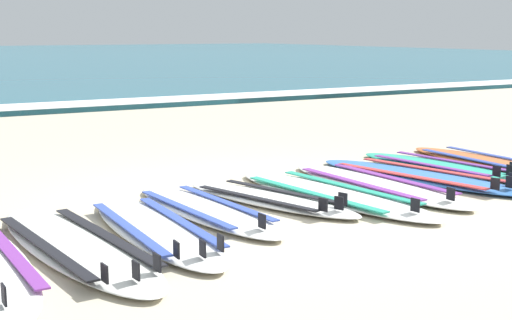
# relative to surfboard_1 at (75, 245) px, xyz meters

# --- Properties ---
(ground_plane) EXTENTS (80.00, 80.00, 0.00)m
(ground_plane) POSITION_rel_surfboard_1_xyz_m (1.80, 0.55, -0.04)
(ground_plane) COLOR #C1B599
(wave_foam_strip) EXTENTS (80.00, 1.23, 0.11)m
(wave_foam_strip) POSITION_rel_surfboard_1_xyz_m (1.80, 9.02, 0.02)
(wave_foam_strip) COLOR white
(wave_foam_strip) RESTS_ON ground
(surfboard_1) EXTENTS (0.85, 2.52, 0.18)m
(surfboard_1) POSITION_rel_surfboard_1_xyz_m (0.00, 0.00, 0.00)
(surfboard_1) COLOR silver
(surfboard_1) RESTS_ON ground
(surfboard_2) EXTENTS (0.63, 2.30, 0.18)m
(surfboard_2) POSITION_rel_surfboard_1_xyz_m (0.64, 0.12, 0.00)
(surfboard_2) COLOR white
(surfboard_2) RESTS_ON ground
(surfboard_3) EXTENTS (0.69, 2.16, 0.18)m
(surfboard_3) POSITION_rel_surfboard_1_xyz_m (1.23, 0.45, -0.00)
(surfboard_3) COLOR white
(surfboard_3) RESTS_ON ground
(surfboard_4) EXTENTS (1.05, 2.02, 0.18)m
(surfboard_4) POSITION_rel_surfboard_1_xyz_m (1.89, 0.52, 0.00)
(surfboard_4) COLOR white
(surfboard_4) RESTS_ON ground
(surfboard_5) EXTENTS (0.95, 2.58, 0.18)m
(surfboard_5) POSITION_rel_surfboard_1_xyz_m (2.48, 0.40, -0.00)
(surfboard_5) COLOR white
(surfboard_5) RESTS_ON ground
(surfboard_6) EXTENTS (0.73, 2.46, 0.18)m
(surfboard_6) POSITION_rel_surfboard_1_xyz_m (3.10, 0.52, -0.00)
(surfboard_6) COLOR silver
(surfboard_6) RESTS_ON ground
(surfboard_7) EXTENTS (1.20, 2.59, 0.18)m
(surfboard_7) POSITION_rel_surfboard_1_xyz_m (3.76, 0.61, -0.00)
(surfboard_7) COLOR #3875CC
(surfboard_7) RESTS_ON ground
(surfboard_8) EXTENTS (0.86, 2.24, 0.18)m
(surfboard_8) POSITION_rel_surfboard_1_xyz_m (4.33, 0.89, 0.00)
(surfboard_8) COLOR #2DB793
(surfboard_8) RESTS_ON ground
(surfboard_9) EXTENTS (0.57, 2.23, 0.18)m
(surfboard_9) POSITION_rel_surfboard_1_xyz_m (5.00, 0.88, -0.00)
(surfboard_9) COLOR orange
(surfboard_9) RESTS_ON ground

